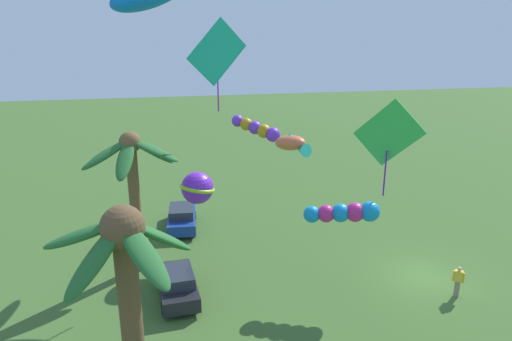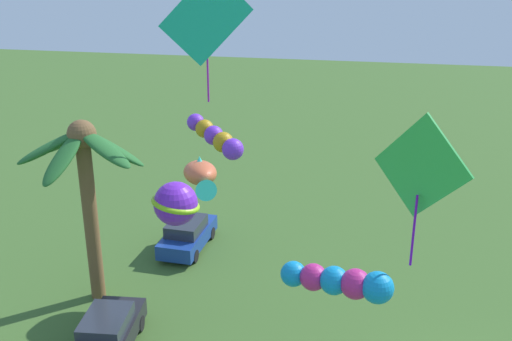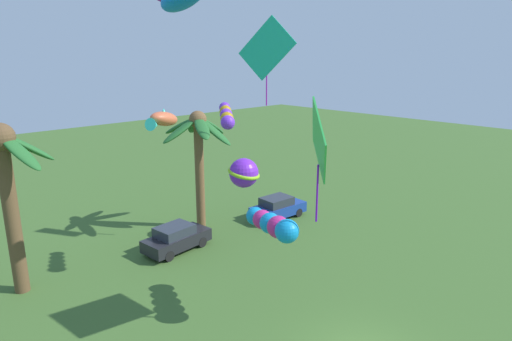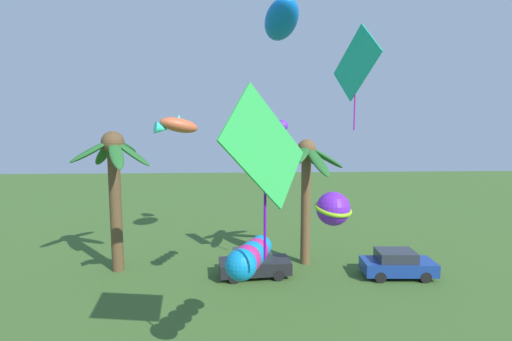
# 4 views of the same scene
# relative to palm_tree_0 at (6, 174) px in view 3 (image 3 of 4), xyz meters

# --- Properties ---
(palm_tree_0) EXTENTS (4.35, 4.54, 8.06)m
(palm_tree_0) POSITION_rel_palm_tree_0_xyz_m (0.00, 0.00, 0.00)
(palm_tree_0) COLOR brown
(palm_tree_0) RESTS_ON ground
(palm_tree_1) EXTENTS (4.91, 4.98, 7.57)m
(palm_tree_1) POSITION_rel_palm_tree_0_xyz_m (11.03, 0.61, -0.06)
(palm_tree_1) COLOR brown
(palm_tree_1) RESTS_ON ground
(parked_car_0) EXTENTS (4.05, 2.08, 1.51)m
(parked_car_0) POSITION_rel_palm_tree_0_xyz_m (7.83, -1.35, -5.00)
(parked_car_0) COLOR black
(parked_car_0) RESTS_ON ground
(parked_car_1) EXTENTS (3.99, 1.92, 1.51)m
(parked_car_1) POSITION_rel_palm_tree_0_xyz_m (15.77, -1.81, -5.00)
(parked_car_1) COLOR navy
(parked_car_1) RESTS_ON ground
(kite_fish_0) EXTENTS (1.96, 1.42, 0.87)m
(kite_fish_0) POSITION_rel_palm_tree_0_xyz_m (4.48, -5.98, 2.62)
(kite_fish_0) COLOR #D45F39
(kite_diamond_1) EXTENTS (1.27, 3.22, 4.77)m
(kite_diamond_1) POSITION_rel_palm_tree_0_xyz_m (12.42, -3.99, 5.39)
(kite_diamond_1) COLOR #19B489
(kite_tube_2) EXTENTS (1.66, 2.06, 1.07)m
(kite_tube_2) POSITION_rel_palm_tree_0_xyz_m (8.36, -5.35, 2.34)
(kite_tube_2) COLOR #6D2ED5
(kite_diamond_3) EXTENTS (2.49, 2.53, 4.83)m
(kite_diamond_3) POSITION_rel_palm_tree_0_xyz_m (7.68, -11.44, 1.96)
(kite_diamond_3) COLOR green
(kite_tube_4) EXTENTS (1.66, 3.50, 1.17)m
(kite_tube_4) POSITION_rel_palm_tree_0_xyz_m (7.36, -9.38, -1.70)
(kite_tube_4) COLOR #0F85CE
(kite_ball_5) EXTENTS (2.66, 2.66, 1.76)m
(kite_ball_5) POSITION_rel_palm_tree_0_xyz_m (11.86, -2.69, -1.64)
(kite_ball_5) COLOR purple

